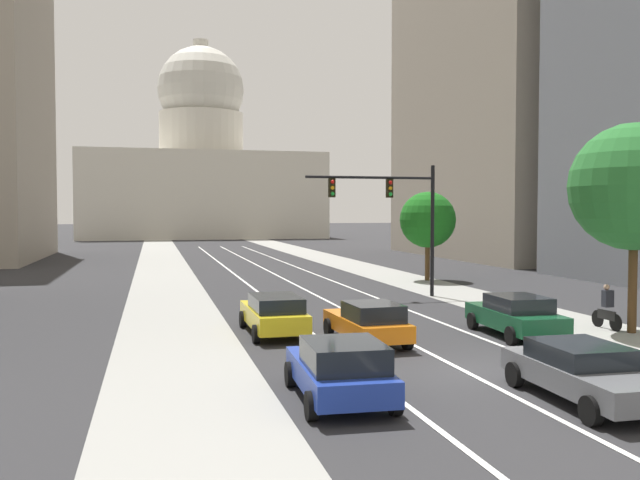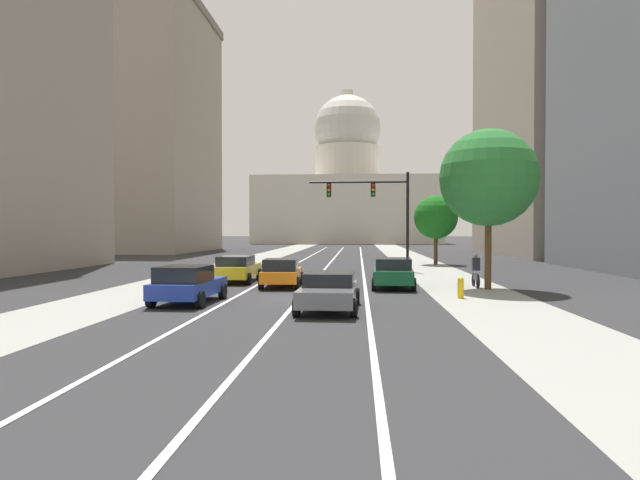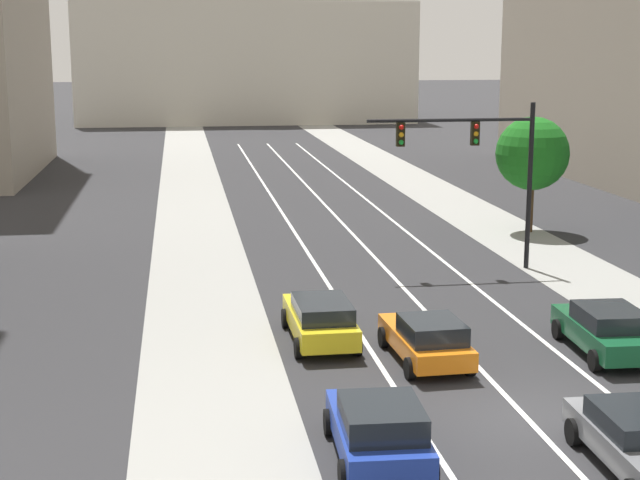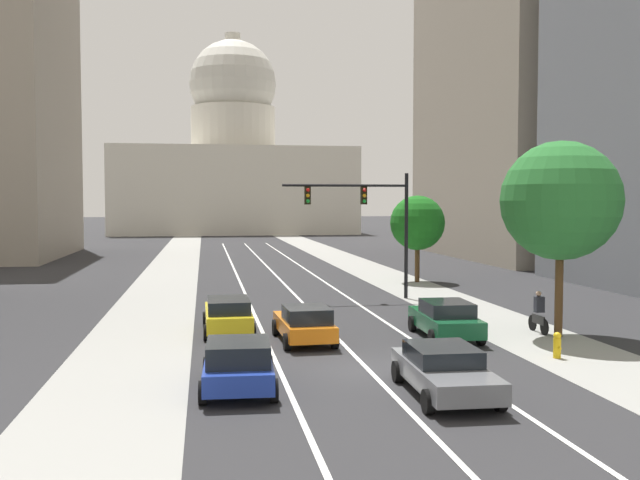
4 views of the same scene
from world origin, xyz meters
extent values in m
plane|color=#2B2B2D|center=(0.00, 40.00, 0.00)|extent=(400.00, 400.00, 0.00)
cube|color=gray|center=(-7.68, 35.00, 0.01)|extent=(4.17, 130.00, 0.01)
cube|color=gray|center=(7.68, 35.00, 0.01)|extent=(4.17, 130.00, 0.01)
cube|color=white|center=(-2.80, 25.00, 0.01)|extent=(0.16, 90.00, 0.01)
cube|color=white|center=(0.00, 25.00, 0.01)|extent=(0.16, 90.00, 0.01)
cube|color=white|center=(2.80, 25.00, 0.01)|extent=(0.16, 90.00, 0.01)
cube|color=#9E9384|center=(26.71, 43.61, 24.41)|extent=(16.04, 27.73, 48.82)
cube|color=beige|center=(0.00, 103.01, 7.20)|extent=(40.33, 23.54, 14.40)
cylinder|color=beige|center=(0.00, 103.01, 18.06)|extent=(14.50, 14.50, 7.31)
sphere|color=beige|center=(0.00, 103.01, 25.83)|extent=(14.94, 14.94, 14.94)
cylinder|color=beige|center=(0.00, 103.01, 32.55)|extent=(2.69, 2.69, 3.73)
cube|color=#14512D|center=(4.19, 4.73, 0.64)|extent=(2.07, 4.66, 0.64)
cube|color=black|center=(4.18, 4.48, 1.22)|extent=(1.81, 2.32, 0.53)
cylinder|color=black|center=(3.35, 6.33, 0.32)|extent=(0.25, 0.65, 0.64)
cylinder|color=black|center=(5.19, 6.24, 0.32)|extent=(0.25, 0.65, 0.64)
cylinder|color=black|center=(3.20, 3.22, 0.32)|extent=(0.25, 0.65, 0.64)
cylinder|color=black|center=(5.04, 3.13, 0.32)|extent=(0.25, 0.65, 0.64)
cube|color=yellow|center=(-4.19, 7.24, 0.64)|extent=(1.83, 4.78, 0.64)
cube|color=black|center=(-4.19, 6.69, 1.21)|extent=(1.67, 2.58, 0.51)
cylinder|color=black|center=(-5.10, 8.85, 0.32)|extent=(0.23, 0.64, 0.64)
cylinder|color=black|center=(-3.32, 8.87, 0.32)|extent=(0.23, 0.64, 0.64)
cylinder|color=black|center=(-5.07, 5.62, 0.32)|extent=(0.23, 0.64, 0.64)
cylinder|color=black|center=(-3.29, 5.63, 0.32)|extent=(0.23, 0.64, 0.64)
cube|color=#1E389E|center=(-4.19, -1.68, 0.61)|extent=(2.06, 4.30, 0.58)
cube|color=black|center=(-4.22, -2.24, 1.20)|extent=(1.82, 2.20, 0.60)
cylinder|color=black|center=(-5.07, -0.20, 0.32)|extent=(0.25, 0.65, 0.64)
cylinder|color=black|center=(-3.19, -0.28, 0.32)|extent=(0.25, 0.65, 0.64)
cylinder|color=black|center=(-5.19, -3.08, 0.32)|extent=(0.25, 0.65, 0.64)
cylinder|color=black|center=(-3.32, -3.16, 0.32)|extent=(0.25, 0.65, 0.64)
cube|color=slate|center=(1.40, -3.26, 0.60)|extent=(2.02, 4.76, 0.57)
cube|color=black|center=(1.40, -3.02, 1.12)|extent=(1.80, 2.23, 0.46)
cylinder|color=black|center=(0.50, -1.63, 0.32)|extent=(0.24, 0.65, 0.64)
cylinder|color=black|center=(2.39, -1.68, 0.32)|extent=(0.24, 0.65, 0.64)
cylinder|color=black|center=(0.41, -4.83, 0.32)|extent=(0.24, 0.65, 0.64)
cylinder|color=black|center=(2.30, -4.89, 0.32)|extent=(0.24, 0.65, 0.64)
cube|color=orange|center=(-1.40, 4.85, 0.60)|extent=(1.92, 4.47, 0.56)
cube|color=black|center=(-1.37, 4.17, 1.16)|extent=(1.69, 2.10, 0.57)
cylinder|color=black|center=(-2.33, 6.32, 0.32)|extent=(0.24, 0.65, 0.64)
cylinder|color=black|center=(-0.58, 6.39, 0.32)|extent=(0.24, 0.65, 0.64)
cylinder|color=black|center=(-2.22, 3.32, 0.32)|extent=(0.24, 0.65, 0.64)
cylinder|color=black|center=(-0.46, 3.39, 0.32)|extent=(0.24, 0.65, 0.64)
cylinder|color=black|center=(5.89, 16.03, 3.46)|extent=(0.20, 0.20, 6.92)
cylinder|color=black|center=(2.45, 16.03, 6.24)|extent=(6.88, 0.14, 0.14)
cube|color=black|center=(3.48, 16.03, 5.69)|extent=(0.32, 0.28, 0.96)
sphere|color=red|center=(3.48, 15.88, 5.99)|extent=(0.20, 0.20, 0.20)
sphere|color=orange|center=(3.48, 15.88, 5.69)|extent=(0.20, 0.20, 0.20)
sphere|color=green|center=(3.48, 15.88, 5.39)|extent=(0.20, 0.20, 0.20)
cube|color=black|center=(0.39, 16.03, 5.69)|extent=(0.32, 0.28, 0.96)
sphere|color=red|center=(0.39, 15.88, 5.99)|extent=(0.20, 0.20, 0.20)
sphere|color=orange|center=(0.39, 15.88, 5.69)|extent=(0.20, 0.20, 0.20)
sphere|color=green|center=(0.39, 15.88, 5.39)|extent=(0.20, 0.20, 0.20)
cylinder|color=yellow|center=(6.75, 0.59, 0.35)|extent=(0.26, 0.26, 0.70)
sphere|color=yellow|center=(6.75, 0.59, 0.78)|extent=(0.26, 0.26, 0.26)
cylinder|color=yellow|center=(6.75, 0.43, 0.39)|extent=(0.10, 0.12, 0.10)
cylinder|color=black|center=(8.31, 4.60, 0.33)|extent=(0.05, 0.66, 0.66)
cylinder|color=black|center=(8.31, 5.64, 0.33)|extent=(0.05, 0.66, 0.66)
cube|color=black|center=(8.31, 5.12, 0.55)|extent=(0.07, 1.00, 0.36)
cube|color=#262833|center=(8.31, 5.07, 1.18)|extent=(0.36, 0.28, 0.64)
sphere|color=tan|center=(8.31, 5.14, 1.61)|extent=(0.22, 0.22, 0.22)
cylinder|color=#51381E|center=(8.70, 4.21, 1.88)|extent=(0.32, 0.32, 3.76)
sphere|color=#2A7331|center=(8.70, 4.21, 5.40)|extent=(4.69, 4.69, 4.69)
cylinder|color=#51381E|center=(8.89, 23.70, 1.34)|extent=(0.32, 0.32, 2.69)
sphere|color=#1A671B|center=(8.89, 23.70, 3.96)|extent=(3.64, 3.64, 3.64)
camera|label=1|loc=(-8.45, -16.92, 4.48)|focal=37.72mm
camera|label=2|loc=(2.44, -23.08, 2.87)|focal=31.22mm
camera|label=3|loc=(-8.45, -21.59, 9.15)|focal=53.87mm
camera|label=4|loc=(-5.12, -21.75, 5.34)|focal=39.83mm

